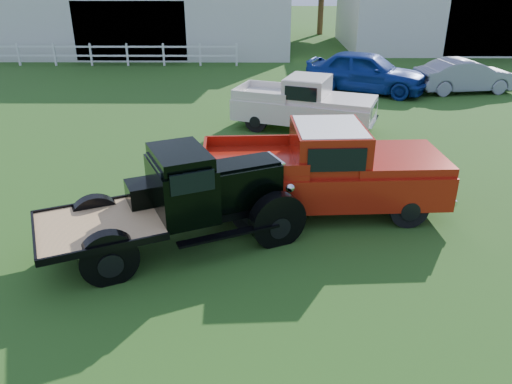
# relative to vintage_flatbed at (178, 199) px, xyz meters

# --- Properties ---
(ground) EXTENTS (120.00, 120.00, 0.00)m
(ground) POSITION_rel_vintage_flatbed_xyz_m (1.35, -0.94, -1.01)
(ground) COLOR #2A4D1B
(shed_left) EXTENTS (18.80, 10.20, 5.60)m
(shed_left) POSITION_rel_vintage_flatbed_xyz_m (-5.65, 25.06, 1.79)
(shed_left) COLOR beige
(shed_left) RESTS_ON ground
(shed_right) EXTENTS (16.80, 9.20, 5.20)m
(shed_right) POSITION_rel_vintage_flatbed_xyz_m (15.35, 26.06, 1.59)
(shed_right) COLOR beige
(shed_right) RESTS_ON ground
(fence_rail) EXTENTS (14.20, 0.16, 1.20)m
(fence_rail) POSITION_rel_vintage_flatbed_xyz_m (-6.65, 19.06, -0.41)
(fence_rail) COLOR white
(fence_rail) RESTS_ON ground
(vintage_flatbed) EXTENTS (5.48, 3.95, 2.02)m
(vintage_flatbed) POSITION_rel_vintage_flatbed_xyz_m (0.00, 0.00, 0.00)
(vintage_flatbed) COLOR black
(vintage_flatbed) RESTS_ON ground
(red_pickup) EXTENTS (5.73, 2.47, 2.05)m
(red_pickup) POSITION_rel_vintage_flatbed_xyz_m (3.04, 1.57, 0.01)
(red_pickup) COLOR #9E1A0C
(red_pickup) RESTS_ON ground
(white_pickup) EXTENTS (5.22, 3.44, 1.79)m
(white_pickup) POSITION_rel_vintage_flatbed_xyz_m (3.12, 7.64, -0.12)
(white_pickup) COLOR beige
(white_pickup) RESTS_ON ground
(misc_car_blue) EXTENTS (5.61, 4.07, 1.77)m
(misc_car_blue) POSITION_rel_vintage_flatbed_xyz_m (6.27, 13.12, -0.12)
(misc_car_blue) COLOR navy
(misc_car_blue) RESTS_ON ground
(misc_car_grey) EXTENTS (4.49, 2.14, 1.42)m
(misc_car_grey) POSITION_rel_vintage_flatbed_xyz_m (10.64, 13.09, -0.30)
(misc_car_grey) COLOR gray
(misc_car_grey) RESTS_ON ground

